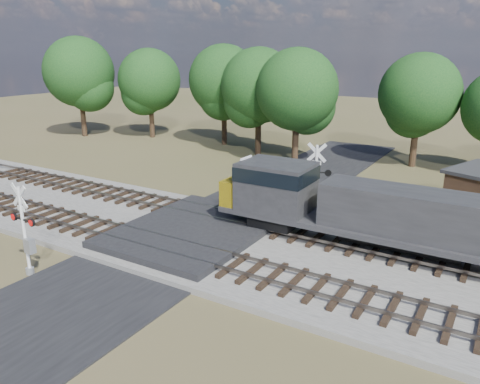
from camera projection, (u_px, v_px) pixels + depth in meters
The scene contains 9 objects.
ground at pixel (189, 240), 24.64m from camera, with size 160.00×160.00×0.00m, color #4B4B28.
ballast_bed at pixel (382, 280), 20.08m from camera, with size 140.00×10.00×0.30m, color gray.
road at pixel (189, 240), 24.63m from camera, with size 7.00×60.00×0.08m, color black.
crossing_panel at pixel (194, 232), 24.96m from camera, with size 7.00×9.00×0.62m, color #262628.
track_near at pixel (217, 261), 21.34m from camera, with size 140.00×2.60×0.33m.
track_far at pixel (268, 226), 25.44m from camera, with size 140.00×2.60×0.33m.
crossing_signal_near at pixel (26, 238), 20.42m from camera, with size 1.70×0.37×4.21m.
crossing_signal_far at pixel (314, 187), 27.56m from camera, with size 1.81×0.48×4.52m.
treeline at pixel (385, 91), 37.45m from camera, with size 80.13×11.59×11.34m.
Camera 1 is at (14.08, -18.15, 9.67)m, focal length 35.00 mm.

